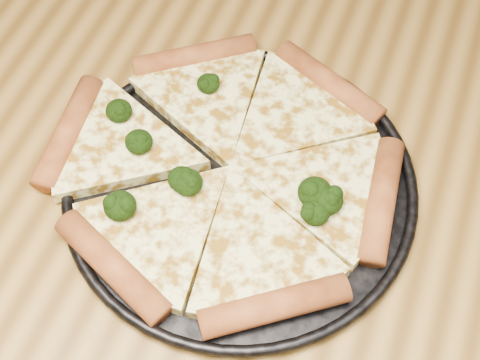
% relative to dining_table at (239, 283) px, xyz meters
% --- Properties ---
extents(dining_table, '(1.20, 0.90, 0.75)m').
position_rel_dining_table_xyz_m(dining_table, '(0.00, 0.00, 0.00)').
color(dining_table, olive).
rests_on(dining_table, ground).
extents(pizza_pan, '(0.36, 0.36, 0.02)m').
position_rel_dining_table_xyz_m(pizza_pan, '(-0.02, 0.06, 0.10)').
color(pizza_pan, black).
rests_on(pizza_pan, dining_table).
extents(pizza, '(0.37, 0.36, 0.03)m').
position_rel_dining_table_xyz_m(pizza, '(-0.04, 0.07, 0.11)').
color(pizza, '#FBF799').
rests_on(pizza, pizza_pan).
extents(broccoli_florets, '(0.27, 0.20, 0.03)m').
position_rel_dining_table_xyz_m(broccoli_florets, '(-0.04, 0.05, 0.12)').
color(broccoli_florets, black).
rests_on(broccoli_florets, pizza).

